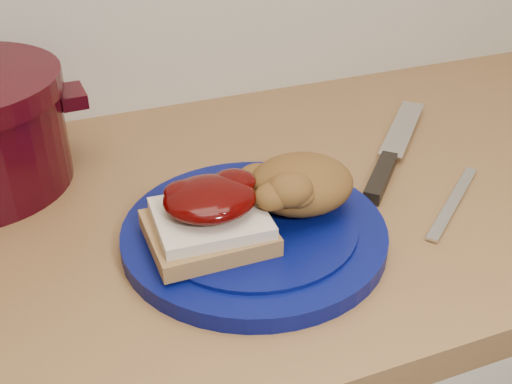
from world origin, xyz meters
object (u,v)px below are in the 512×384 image
object	(u,v)px
chef_knife	(387,163)
pepper_grinder	(19,120)
plate	(254,234)
butter_knife	(453,202)

from	to	relation	value
chef_knife	pepper_grinder	distance (m)	0.48
plate	pepper_grinder	distance (m)	0.36
chef_knife	butter_knife	world-z (taller)	chef_knife
pepper_grinder	plate	bearing A→B (deg)	-52.81
pepper_grinder	chef_knife	bearing A→B (deg)	-24.50
plate	pepper_grinder	xyz separation A→B (m)	(-0.22, 0.29, 0.05)
pepper_grinder	butter_knife	bearing A→B (deg)	-33.12
plate	chef_knife	bearing A→B (deg)	21.29
plate	pepper_grinder	bearing A→B (deg)	127.19
chef_knife	plate	bearing A→B (deg)	154.28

